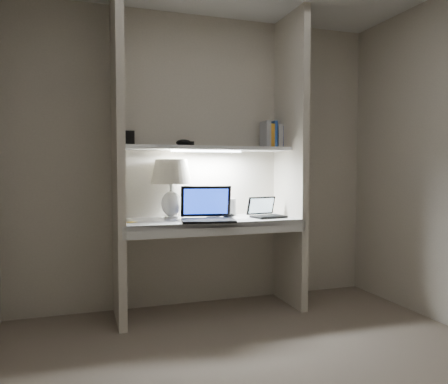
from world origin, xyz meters
name	(u,v)px	position (x,y,z in m)	size (l,w,h in m)	color
floor	(272,378)	(0.00, 0.00, 0.00)	(3.20, 3.00, 0.01)	gray
back_wall	(201,161)	(0.00, 1.50, 1.25)	(3.20, 0.01, 2.50)	beige
alcove_panel_left	(118,160)	(-0.73, 1.23, 1.25)	(0.06, 0.55, 2.50)	beige
alcove_panel_right	(291,161)	(0.73, 1.23, 1.25)	(0.06, 0.55, 2.50)	beige
desk	(210,221)	(0.00, 1.23, 0.75)	(1.40, 0.55, 0.04)	white
desk_apron	(220,229)	(0.00, 0.96, 0.72)	(1.46, 0.03, 0.10)	silver
shelf	(207,148)	(0.00, 1.32, 1.35)	(1.40, 0.36, 0.03)	silver
strip_light	(207,151)	(0.00, 1.32, 1.33)	(0.60, 0.04, 0.01)	white
table_lamp	(171,179)	(-0.30, 1.33, 1.10)	(0.33, 0.33, 0.49)	white
laptop_main	(207,213)	(-0.06, 1.11, 0.83)	(0.46, 0.42, 0.27)	black
laptop_netbook	(266,212)	(0.48, 1.19, 0.81)	(0.30, 0.28, 0.17)	black
speaker	(228,207)	(0.21, 1.36, 0.85)	(0.11, 0.08, 0.15)	silver
mouse	(228,216)	(0.17, 1.25, 0.79)	(0.10, 0.07, 0.04)	black
cable_coil	(214,217)	(0.05, 1.30, 0.78)	(0.11, 0.11, 0.01)	black
sticky_note	(131,222)	(-0.64, 1.19, 0.77)	(0.07, 0.07, 0.00)	yellow
book_row	(274,136)	(0.65, 1.38, 1.48)	(0.22, 0.16, 0.24)	silver
shelf_box	(130,138)	(-0.62, 1.43, 1.43)	(0.07, 0.05, 0.12)	black
shelf_gadget	(184,143)	(-0.20, 1.32, 1.39)	(0.13, 0.09, 0.05)	black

